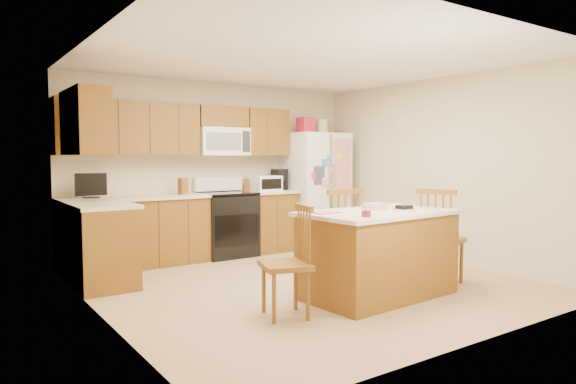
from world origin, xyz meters
TOP-DOWN VIEW (x-y plane):
  - ground at (0.00, 0.00)m, footprint 4.50×4.50m
  - room_shell at (0.00, 0.00)m, footprint 4.60×4.60m
  - cabinetry at (-0.98, 1.79)m, footprint 3.36×1.56m
  - stove at (0.00, 1.94)m, footprint 0.76×0.65m
  - refrigerator at (1.57, 1.87)m, footprint 0.90×0.79m
  - island at (0.28, -0.85)m, footprint 1.71×1.04m
  - windsor_chair_left at (-0.86, -0.88)m, footprint 0.52×0.54m
  - windsor_chair_back at (0.28, -0.22)m, footprint 0.54×0.52m
  - windsor_chair_right at (1.19, -0.90)m, footprint 0.58×0.59m

SIDE VIEW (x-z plane):
  - ground at x=0.00m, z-range 0.00..0.00m
  - island at x=0.28m, z-range -0.04..0.93m
  - stove at x=0.00m, z-range -0.09..1.04m
  - windsor_chair_left at x=-0.86m, z-range -0.03..0.98m
  - windsor_chair_back at x=0.28m, z-range -0.03..1.05m
  - windsor_chair_right at x=1.19m, z-range -0.03..1.05m
  - cabinetry at x=-0.98m, z-range -0.16..1.99m
  - refrigerator at x=1.57m, z-range -0.10..1.94m
  - room_shell at x=0.00m, z-range 0.18..2.70m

